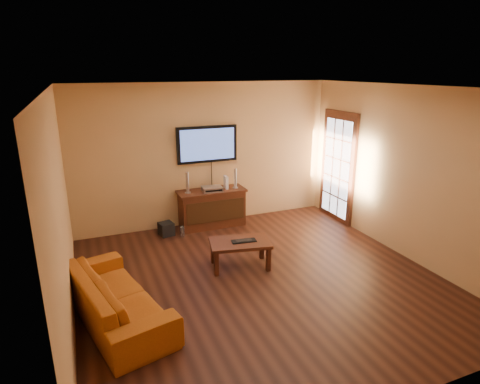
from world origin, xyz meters
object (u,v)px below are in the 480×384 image
keyboard (244,241)px  speaker_right (235,179)px  coffee_table (240,245)px  television (207,144)px  speaker_left (187,183)px  subwoofer (166,229)px  sofa (115,289)px  game_console (226,182)px  av_receiver (212,189)px  bottle (182,232)px  media_console (212,208)px

keyboard → speaker_right: bearing=72.4°
coffee_table → speaker_right: (0.61, 1.73, 0.54)m
television → coffee_table: television is taller
speaker_left → subwoofer: speaker_left is taller
sofa → game_console: size_ratio=8.24×
coffee_table → speaker_left: 1.87m
speaker_right → keyboard: 1.90m
sofa → speaker_left: (1.57, 2.42, 0.51)m
coffee_table → av_receiver: (0.13, 1.71, 0.40)m
television → av_receiver: bearing=-91.6°
coffee_table → bottle: bearing=110.5°
av_receiver → game_console: size_ratio=1.53×
sofa → speaker_left: speaker_left is taller
sofa → keyboard: sofa is taller
av_receiver → coffee_table: bearing=-90.2°
speaker_left → game_console: size_ratio=1.64×
speaker_right → speaker_left: bearing=178.0°
media_console → speaker_right: 0.71m
speaker_left → av_receiver: bearing=-6.8°
media_console → coffee_table: 1.77m
keyboard → subwoofer: bearing=116.7°
speaker_right → game_console: (-0.17, 0.05, -0.06)m
television → game_console: bearing=-32.7°
television → subwoofer: size_ratio=4.81×
speaker_left → game_console: 0.76m
media_console → sofa: bearing=-130.1°
television → sofa: 3.52m
game_console → subwoofer: size_ratio=1.00×
keyboard → av_receiver: bearing=87.4°
coffee_table → subwoofer: size_ratio=4.11×
media_console → keyboard: media_console is taller
keyboard → television: bearing=87.5°
speaker_left → game_console: bearing=1.1°
media_console → sofa: size_ratio=0.65×
media_console → av_receiver: bearing=-97.8°
speaker_left → av_receiver: (0.45, -0.05, -0.14)m
media_console → av_receiver: size_ratio=3.48×
television → speaker_left: (-0.46, -0.21, -0.66)m
television → speaker_right: size_ratio=3.03×
coffee_table → sofa: bearing=-161.0°
coffee_table → av_receiver: size_ratio=2.68×
coffee_table → speaker_right: speaker_right is taller
game_console → keyboard: (-0.38, -1.80, -0.41)m
bottle → speaker_left: bearing=56.3°
speaker_left → speaker_right: bearing=-2.0°
media_console → subwoofer: size_ratio=5.34×
speaker_left → subwoofer: 0.92m
speaker_left → keyboard: (0.38, -1.79, -0.47)m
speaker_left → bottle: 0.89m
sofa → subwoofer: sofa is taller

